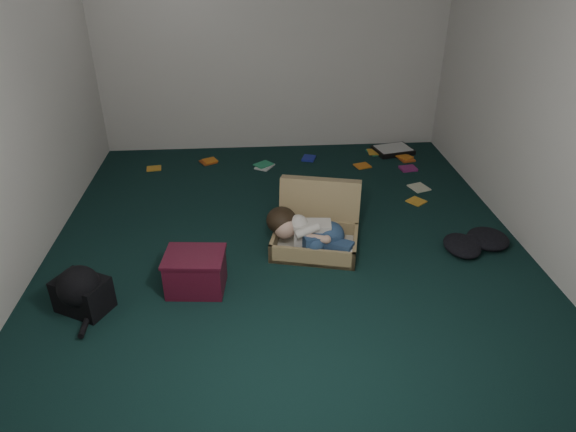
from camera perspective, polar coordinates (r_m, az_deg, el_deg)
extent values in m
plane|color=black|center=(4.41, -0.15, -3.01)|extent=(4.50, 4.50, 0.00)
plane|color=silver|center=(6.07, -1.79, 19.23)|extent=(4.50, 0.00, 4.50)
plane|color=silver|center=(1.83, 4.92, -6.13)|extent=(4.50, 0.00, 4.50)
plane|color=silver|center=(4.24, -28.84, 11.27)|extent=(0.00, 4.50, 4.50)
plane|color=silver|center=(4.48, 26.94, 12.55)|extent=(0.00, 4.50, 4.50)
cube|color=tan|center=(4.28, 3.00, -2.94)|extent=(0.79, 0.64, 0.16)
cube|color=beige|center=(4.30, 2.99, -3.39)|extent=(0.72, 0.57, 0.02)
cube|color=tan|center=(4.47, 3.53, 1.06)|extent=(0.72, 0.37, 0.51)
cube|color=silver|center=(4.22, 2.73, -2.03)|extent=(0.31, 0.20, 0.22)
sphere|color=tan|center=(4.19, -0.33, -1.29)|extent=(0.19, 0.19, 0.19)
ellipsoid|color=black|center=(4.22, -0.74, -0.47)|extent=(0.25, 0.26, 0.22)
ellipsoid|color=navy|center=(4.22, 4.76, -2.13)|extent=(0.23, 0.26, 0.22)
cube|color=navy|center=(4.13, 3.52, -2.94)|extent=(0.27, 0.17, 0.14)
cube|color=navy|center=(4.13, 5.55, -3.47)|extent=(0.27, 0.23, 0.11)
sphere|color=white|center=(4.16, 6.87, -3.58)|extent=(0.11, 0.11, 0.11)
sphere|color=white|center=(4.11, 6.80, -4.22)|extent=(0.10, 0.10, 0.10)
cylinder|color=tan|center=(4.08, 3.22, -2.48)|extent=(0.19, 0.10, 0.07)
cube|color=#4B0F20|center=(3.87, -10.21, -6.27)|extent=(0.44, 0.36, 0.28)
cube|color=#4B0F20|center=(3.79, -10.41, -4.43)|extent=(0.46, 0.38, 0.02)
cube|color=black|center=(6.36, 11.58, 7.18)|extent=(0.50, 0.42, 0.05)
cube|color=white|center=(6.35, 11.61, 7.43)|extent=(0.45, 0.37, 0.01)
cube|color=gold|center=(5.98, -14.67, 5.15)|extent=(0.18, 0.14, 0.02)
cube|color=#B84C18|center=(6.03, -8.86, 5.99)|extent=(0.23, 0.22, 0.02)
cube|color=silver|center=(5.84, -2.61, 5.52)|extent=(0.18, 0.21, 0.02)
cube|color=#1C2899|center=(6.05, 2.32, 6.40)|extent=(0.19, 0.22, 0.02)
cube|color=orange|center=(5.91, 8.26, 5.55)|extent=(0.23, 0.21, 0.02)
cube|color=#299965|center=(6.31, 9.65, 7.01)|extent=(0.19, 0.15, 0.02)
cube|color=#872164|center=(5.93, 13.20, 5.12)|extent=(0.22, 0.22, 0.02)
cube|color=beige|center=(5.52, 14.35, 3.10)|extent=(0.17, 0.20, 0.02)
cube|color=gold|center=(5.23, 14.08, 1.62)|extent=(0.20, 0.22, 0.02)
cube|color=#B84C18|center=(6.19, 12.99, 6.20)|extent=(0.22, 0.20, 0.02)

